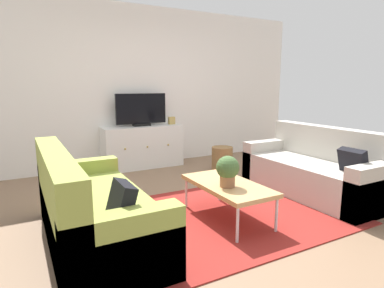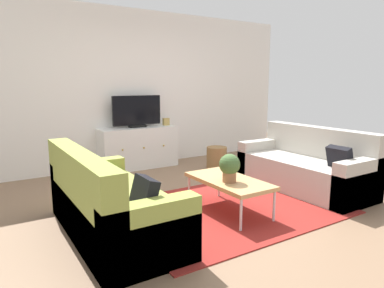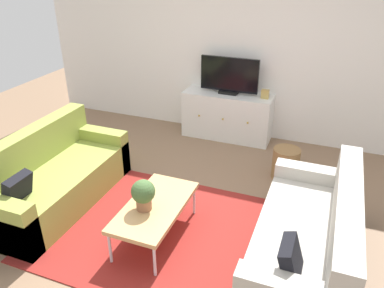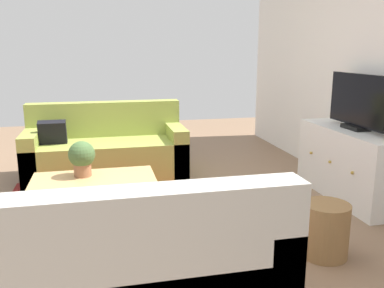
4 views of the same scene
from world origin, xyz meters
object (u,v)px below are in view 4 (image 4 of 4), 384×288
tv_console (350,164)px  couch_left_side (106,151)px  wicker_basket (325,230)px  potted_plant (82,157)px  coffee_table (94,181)px  couch_right_side (118,277)px  flat_screen_tv (358,102)px

tv_console → couch_left_side: bearing=-120.1°
wicker_basket → potted_plant: bearing=-122.6°
wicker_basket → coffee_table: bearing=-122.4°
couch_left_side → couch_right_side: (2.87, 0.00, 0.00)m
tv_console → wicker_basket: size_ratio=3.36×
coffee_table → wicker_basket: wicker_basket is taller
potted_plant → couch_left_side: bearing=170.3°
potted_plant → flat_screen_tv: size_ratio=0.36×
coffee_table → tv_console: (-0.01, 2.51, -0.01)m
potted_plant → tv_console: bearing=88.7°
couch_right_side → tv_console: 2.81m
potted_plant → flat_screen_tv: flat_screen_tv is taller
wicker_basket → couch_right_side: bearing=-73.1°
potted_plant → wicker_basket: (1.10, 1.72, -0.36)m
couch_left_side → coffee_table: (1.38, -0.13, 0.07)m
couch_left_side → tv_console: couch_left_side is taller
flat_screen_tv → potted_plant: bearing=-91.3°
couch_left_side → potted_plant: (1.31, -0.22, 0.28)m
couch_left_side → wicker_basket: size_ratio=4.60×
couch_right_side → flat_screen_tv: flat_screen_tv is taller
potted_plant → wicker_basket: size_ratio=0.78×
tv_console → flat_screen_tv: bearing=90.0°
tv_console → flat_screen_tv: flat_screen_tv is taller
couch_right_side → coffee_table: couch_right_side is taller
coffee_table → wicker_basket: 1.94m
flat_screen_tv → coffee_table: bearing=-89.9°
coffee_table → potted_plant: (-0.07, -0.09, 0.20)m
couch_left_side → wicker_basket: 2.84m
flat_screen_tv → wicker_basket: flat_screen_tv is taller
coffee_table → tv_console: bearing=90.1°
couch_left_side → couch_right_side: 2.87m
flat_screen_tv → couch_left_side: bearing=-119.8°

